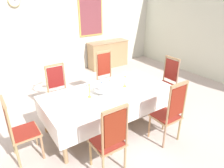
% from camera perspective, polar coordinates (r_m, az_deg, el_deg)
% --- Properties ---
extents(ground, '(7.76, 6.27, 0.04)m').
position_cam_1_polar(ground, '(4.31, -1.74, -10.76)').
color(ground, '#C0AFA7').
extents(back_wall, '(7.76, 0.08, 3.09)m').
position_cam_1_polar(back_wall, '(6.50, -17.74, 15.20)').
color(back_wall, silver).
rests_on(back_wall, ground).
extents(dining_table, '(2.41, 1.15, 0.74)m').
position_cam_1_polar(dining_table, '(3.87, -1.05, -3.12)').
color(dining_table, '#A27F58').
rests_on(dining_table, ground).
extents(tablecloth, '(2.43, 1.17, 0.38)m').
position_cam_1_polar(tablecloth, '(3.88, -1.05, -3.42)').
color(tablecloth, white).
rests_on(tablecloth, dining_table).
extents(chair_south_a, '(0.44, 0.42, 1.15)m').
position_cam_1_polar(chair_south_a, '(2.95, -0.55, -15.15)').
color(chair_south_a, '#AC8451').
rests_on(chair_south_a, ground).
extents(chair_north_a, '(0.44, 0.42, 1.09)m').
position_cam_1_polar(chair_north_a, '(4.48, -14.59, -1.53)').
color(chair_north_a, '#A9774E').
rests_on(chair_north_a, ground).
extents(chair_south_b, '(0.44, 0.42, 1.17)m').
position_cam_1_polar(chair_south_b, '(3.63, 15.73, -7.64)').
color(chair_south_b, '#AB7B52').
rests_on(chair_south_b, ground).
extents(chair_north_b, '(0.44, 0.42, 1.19)m').
position_cam_1_polar(chair_north_b, '(4.95, -1.50, 2.25)').
color(chair_north_b, tan).
rests_on(chair_north_b, ground).
extents(chair_head_west, '(0.42, 0.44, 1.09)m').
position_cam_1_polar(chair_head_west, '(3.46, -24.45, -11.39)').
color(chair_head_west, '#A1805C').
rests_on(chair_head_west, ground).
extents(chair_head_east, '(0.42, 0.44, 1.12)m').
position_cam_1_polar(chair_head_east, '(4.90, 14.94, 0.82)').
color(chair_head_east, '#A3845A').
rests_on(chair_head_east, ground).
extents(soup_tureen, '(0.31, 0.31, 0.24)m').
position_cam_1_polar(soup_tureen, '(3.73, -2.80, -1.06)').
color(soup_tureen, white).
rests_on(soup_tureen, tablecloth).
extents(candlestick_west, '(0.07, 0.07, 0.36)m').
position_cam_1_polar(candlestick_west, '(3.60, -6.32, -1.59)').
color(candlestick_west, gold).
rests_on(candlestick_west, tablecloth).
extents(candlestick_east, '(0.07, 0.07, 0.33)m').
position_cam_1_polar(candlestick_east, '(3.99, 3.65, 0.97)').
color(candlestick_east, gold).
rests_on(candlestick_east, tablecloth).
extents(bowl_near_left, '(0.19, 0.19, 0.04)m').
position_cam_1_polar(bowl_near_left, '(4.25, -2.13, 0.90)').
color(bowl_near_left, white).
rests_on(bowl_near_left, tablecloth).
extents(bowl_near_right, '(0.16, 0.16, 0.04)m').
position_cam_1_polar(bowl_near_right, '(4.09, -6.01, -0.20)').
color(bowl_near_right, white).
rests_on(bowl_near_right, tablecloth).
extents(bowl_far_left, '(0.17, 0.17, 0.04)m').
position_cam_1_polar(bowl_far_left, '(3.71, 6.71, -2.96)').
color(bowl_far_left, white).
rests_on(bowl_far_left, tablecloth).
extents(spoon_primary, '(0.06, 0.18, 0.01)m').
position_cam_1_polar(spoon_primary, '(4.34, -0.86, 1.20)').
color(spoon_primary, gold).
rests_on(spoon_primary, tablecloth).
extents(spoon_secondary, '(0.04, 0.18, 0.01)m').
position_cam_1_polar(spoon_secondary, '(4.08, -7.56, -0.65)').
color(spoon_secondary, gold).
rests_on(spoon_secondary, tablecloth).
extents(sideboard, '(1.44, 0.48, 0.90)m').
position_cam_1_polar(sideboard, '(7.25, -1.09, 8.31)').
color(sideboard, '#A58157').
rests_on(sideboard, ground).
extents(mounted_clock, '(0.30, 0.06, 0.30)m').
position_cam_1_polar(mounted_clock, '(6.19, -25.68, 20.19)').
color(mounted_clock, '#D1B251').
extents(framed_painting, '(0.85, 0.05, 1.19)m').
position_cam_1_polar(framed_painting, '(6.98, -5.91, 18.10)').
color(framed_painting, '#D1B251').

